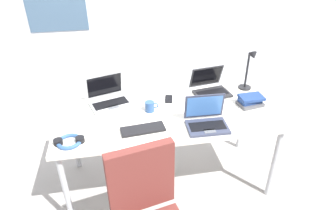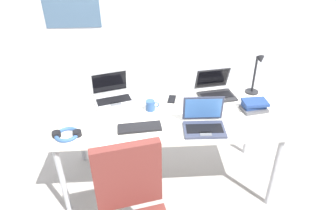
% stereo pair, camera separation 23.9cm
% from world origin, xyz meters
% --- Properties ---
extents(ground_plane, '(12.00, 12.00, 0.00)m').
position_xyz_m(ground_plane, '(0.00, 0.00, 0.00)').
color(ground_plane, gray).
extents(wall_back, '(6.00, 0.13, 2.60)m').
position_xyz_m(wall_back, '(-0.00, 1.10, 1.30)').
color(wall_back, silver).
rests_on(wall_back, ground_plane).
extents(desk, '(1.80, 0.80, 0.74)m').
position_xyz_m(desk, '(0.00, 0.00, 0.68)').
color(desk, silver).
rests_on(desk, ground_plane).
extents(desk_lamp, '(0.12, 0.18, 0.40)m').
position_xyz_m(desk_lamp, '(0.80, 0.28, 0.94)').
color(desk_lamp, black).
rests_on(desk_lamp, desk).
extents(laptop_back_left, '(0.40, 0.36, 0.25)m').
position_xyz_m(laptop_back_left, '(-0.47, 0.26, 0.79)').
color(laptop_back_left, '#B7BABC').
rests_on(laptop_back_left, desk).
extents(laptop_center, '(0.36, 0.33, 0.23)m').
position_xyz_m(laptop_center, '(0.45, 0.28, 0.79)').
color(laptop_center, '#232326').
rests_on(laptop_center, desk).
extents(laptop_front_left, '(0.32, 0.25, 0.23)m').
position_xyz_m(laptop_front_left, '(0.26, -0.23, 0.79)').
color(laptop_front_left, '#33384C').
rests_on(laptop_front_left, desk).
extents(external_keyboard, '(0.34, 0.15, 0.02)m').
position_xyz_m(external_keyboard, '(-0.23, -0.20, 0.75)').
color(external_keyboard, black).
rests_on(external_keyboard, desk).
extents(computer_mouse, '(0.06, 0.10, 0.03)m').
position_xyz_m(computer_mouse, '(0.38, -0.03, 0.76)').
color(computer_mouse, black).
rests_on(computer_mouse, desk).
extents(cell_phone, '(0.09, 0.15, 0.01)m').
position_xyz_m(cell_phone, '(0.05, 0.23, 0.74)').
color(cell_phone, black).
rests_on(cell_phone, desk).
extents(headphones, '(0.21, 0.18, 0.04)m').
position_xyz_m(headphones, '(-0.76, -0.26, 0.76)').
color(headphones, '#335999').
rests_on(headphones, desk).
extents(book_stack, '(0.23, 0.18, 0.08)m').
position_xyz_m(book_stack, '(0.72, 0.01, 0.78)').
color(book_stack, '#4C4C51').
rests_on(book_stack, desk).
extents(coffee_mug, '(0.11, 0.08, 0.09)m').
position_xyz_m(coffee_mug, '(-0.14, 0.06, 0.78)').
color(coffee_mug, '#2D518C').
rests_on(coffee_mug, desk).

